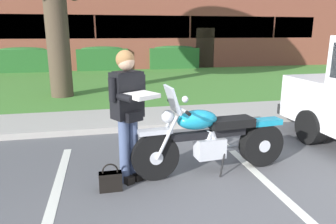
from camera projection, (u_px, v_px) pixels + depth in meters
ground_plane at (236, 214)px, 3.42m from camera, size 140.00×140.00×0.00m
curb_strip at (171, 125)px, 6.43m from camera, size 60.00×0.20×0.12m
concrete_walk at (162, 116)px, 7.24m from camera, size 60.00×1.50×0.08m
grass_lawn at (136, 83)px, 11.98m from camera, size 60.00×8.50×0.06m
stall_stripe_1 at (284, 197)px, 3.75m from camera, size 0.17×4.40×0.01m
motorcycle at (217, 138)px, 4.36m from camera, size 2.24×0.82×1.26m
rider_person at (128, 107)px, 3.94m from camera, size 0.60×0.67×1.70m
handbag at (111, 180)px, 3.88m from camera, size 0.28×0.13×0.36m
hedge_left at (25, 59)px, 14.95m from camera, size 2.55×0.90×1.24m
hedge_center_left at (102, 58)px, 15.70m from camera, size 2.47×0.90×1.24m
hedge_center_right at (173, 57)px, 16.45m from camera, size 2.57×0.90×1.24m
brick_building at (95, 29)px, 20.23m from camera, size 28.15×10.99×4.09m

